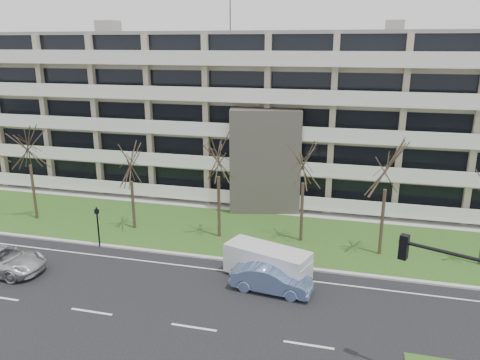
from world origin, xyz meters
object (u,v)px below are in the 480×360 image
(silver_pickup, at_px, (0,260))
(white_van, at_px, (268,261))
(pedestrian_signal, at_px, (98,222))
(blue_sedan, at_px, (271,279))

(silver_pickup, height_order, white_van, white_van)
(white_van, distance_m, pedestrian_signal, 12.98)
(silver_pickup, xyz_separation_m, white_van, (16.98, 3.38, 0.43))
(silver_pickup, distance_m, blue_sedan, 17.57)
(blue_sedan, bearing_deg, white_van, 24.52)
(blue_sedan, relative_size, pedestrian_signal, 1.60)
(blue_sedan, relative_size, white_van, 0.85)
(silver_pickup, bearing_deg, white_van, -80.34)
(silver_pickup, relative_size, pedestrian_signal, 1.94)
(silver_pickup, xyz_separation_m, blue_sedan, (17.46, 1.95, -0.02))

